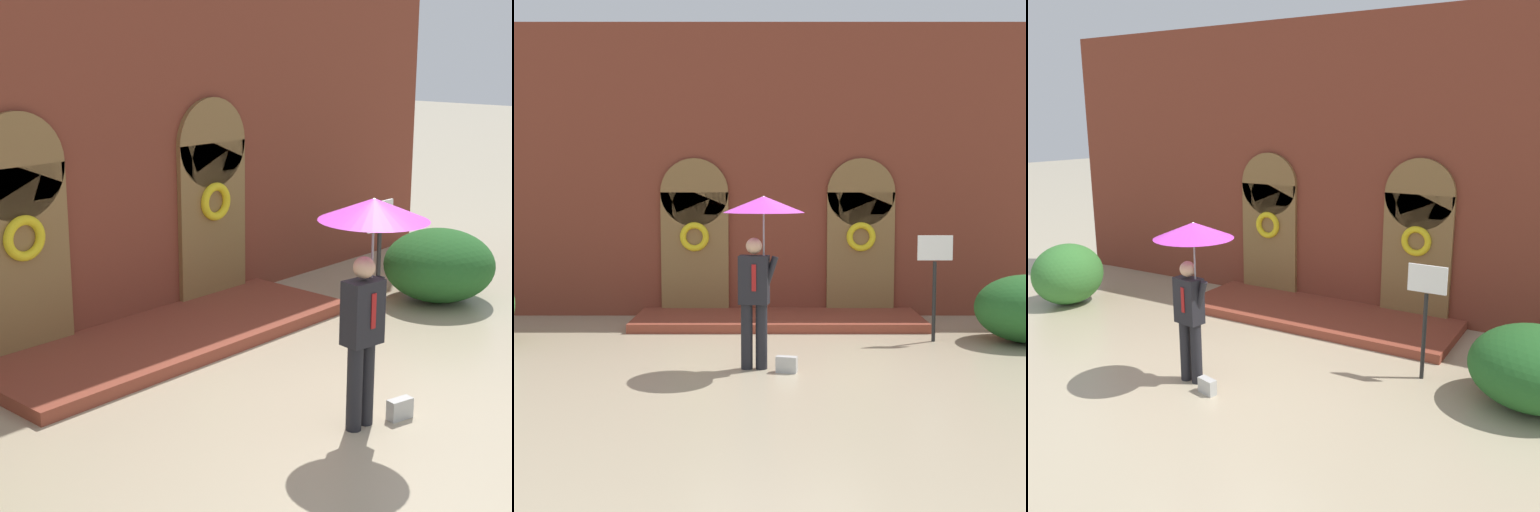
# 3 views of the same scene
# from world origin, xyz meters

# --- Properties ---
(ground_plane) EXTENTS (80.00, 80.00, 0.00)m
(ground_plane) POSITION_xyz_m (0.00, 0.00, 0.00)
(ground_plane) COLOR tan
(building_facade) EXTENTS (14.00, 2.30, 5.60)m
(building_facade) POSITION_xyz_m (-0.00, 4.15, 2.68)
(building_facade) COLOR brown
(building_facade) RESTS_ON ground
(person_with_umbrella) EXTENTS (1.10, 1.10, 2.36)m
(person_with_umbrella) POSITION_xyz_m (-0.27, -0.22, 1.91)
(person_with_umbrella) COLOR black
(person_with_umbrella) RESTS_ON ground
(handbag) EXTENTS (0.30, 0.18, 0.22)m
(handbag) POSITION_xyz_m (0.07, -0.42, 0.11)
(handbag) COLOR #B7B7B2
(handbag) RESTS_ON ground
(sign_post) EXTENTS (0.56, 0.06, 1.72)m
(sign_post) POSITION_xyz_m (2.50, 1.57, 1.16)
(sign_post) COLOR black
(sign_post) RESTS_ON ground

